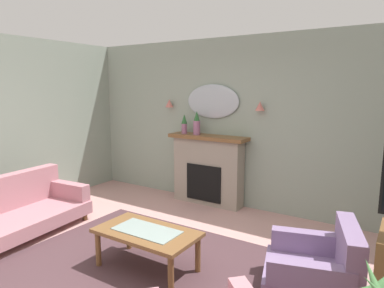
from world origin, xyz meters
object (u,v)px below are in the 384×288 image
(fireplace, at_px, (208,170))
(mantel_vase_right, at_px, (197,124))
(wall_mirror, at_px, (213,101))
(coffee_table, at_px, (147,236))
(floral_couch, at_px, (16,210))
(wall_sconce_left, at_px, (169,103))
(mantel_vase_left, at_px, (184,124))
(wall_sconce_right, at_px, (260,106))
(armchair_near_fireplace, at_px, (319,265))

(fireplace, height_order, mantel_vase_right, mantel_vase_right)
(wall_mirror, height_order, coffee_table, wall_mirror)
(mantel_vase_right, relative_size, floral_couch, 0.22)
(fireplace, xyz_separation_m, wall_mirror, (0.00, 0.14, 1.14))
(wall_sconce_left, bearing_deg, fireplace, -6.16)
(wall_sconce_left, bearing_deg, wall_mirror, 3.37)
(wall_sconce_left, bearing_deg, mantel_vase_left, -16.70)
(fireplace, xyz_separation_m, wall_sconce_left, (-0.85, 0.09, 1.09))
(coffee_table, bearing_deg, wall_mirror, 102.84)
(coffee_table, bearing_deg, fireplace, 103.63)
(fireplace, distance_m, coffee_table, 2.28)
(coffee_table, relative_size, floral_couch, 0.62)
(mantel_vase_left, distance_m, coffee_table, 2.58)
(wall_sconce_right, height_order, armchair_near_fireplace, wall_sconce_right)
(floral_couch, bearing_deg, mantel_vase_right, 60.92)
(wall_sconce_right, bearing_deg, coffee_table, -97.76)
(fireplace, relative_size, floral_couch, 0.76)
(mantel_vase_left, relative_size, mantel_vase_right, 0.84)
(wall_mirror, bearing_deg, floral_couch, -120.84)
(wall_sconce_right, relative_size, armchair_near_fireplace, 0.14)
(wall_mirror, bearing_deg, mantel_vase_left, -159.30)
(mantel_vase_left, bearing_deg, armchair_near_fireplace, -32.47)
(fireplace, bearing_deg, armchair_near_fireplace, -37.95)
(wall_sconce_right, distance_m, coffee_table, 2.65)
(mantel_vase_left, bearing_deg, floral_couch, -114.33)
(mantel_vase_right, bearing_deg, coffee_table, -71.36)
(mantel_vase_left, bearing_deg, coffee_table, -65.69)
(wall_mirror, distance_m, coffee_table, 2.75)
(wall_sconce_left, height_order, armchair_near_fireplace, wall_sconce_left)
(wall_mirror, distance_m, wall_sconce_left, 0.85)
(mantel_vase_left, xyz_separation_m, floral_couch, (-1.09, -2.40, -1.01))
(mantel_vase_left, distance_m, wall_sconce_left, 0.53)
(mantel_vase_right, bearing_deg, armchair_near_fireplace, -35.10)
(wall_mirror, relative_size, floral_couch, 0.54)
(mantel_vase_left, distance_m, floral_couch, 2.83)
(floral_couch, height_order, armchair_near_fireplace, floral_couch)
(mantel_vase_left, xyz_separation_m, mantel_vase_right, (0.25, 0.00, 0.01))
(fireplace, relative_size, coffee_table, 1.24)
(mantel_vase_left, xyz_separation_m, wall_sconce_left, (-0.40, 0.12, 0.33))
(mantel_vase_left, distance_m, wall_mirror, 0.61)
(mantel_vase_right, bearing_deg, wall_sconce_right, 6.52)
(fireplace, relative_size, wall_sconce_right, 9.71)
(wall_sconce_right, relative_size, coffee_table, 0.13)
(fireplace, distance_m, mantel_vase_left, 0.88)
(mantel_vase_right, bearing_deg, mantel_vase_left, 180.00)
(wall_mirror, height_order, wall_sconce_left, wall_mirror)
(mantel_vase_left, bearing_deg, wall_mirror, 20.70)
(coffee_table, distance_m, floral_couch, 2.09)
(mantel_vase_right, relative_size, armchair_near_fireplace, 0.39)
(mantel_vase_right, bearing_deg, wall_mirror, 40.36)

